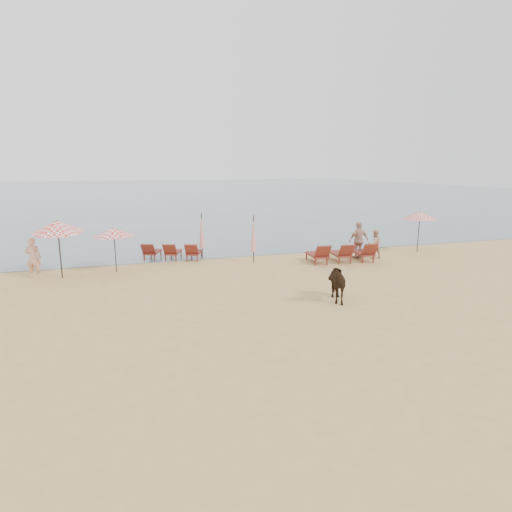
{
  "coord_description": "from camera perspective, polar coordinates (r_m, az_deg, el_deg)",
  "views": [
    {
      "loc": [
        -5.47,
        -11.74,
        4.78
      ],
      "look_at": [
        0.0,
        5.0,
        1.1
      ],
      "focal_mm": 30.0,
      "sensor_mm": 36.0,
      "label": 1
    }
  ],
  "objects": [
    {
      "name": "umbrella_open_left_a",
      "position": [
        20.58,
        -18.43,
        3.05
      ],
      "size": [
        1.82,
        1.82,
        2.08
      ],
      "rotation": [
        0.0,
        0.0,
        0.33
      ],
      "color": "black",
      "rests_on": "ground"
    },
    {
      "name": "beachgoer_right_b",
      "position": [
        23.22,
        13.53,
        2.05
      ],
      "size": [
        1.17,
        0.54,
        1.96
      ],
      "primitive_type": "imported",
      "rotation": [
        0.0,
        0.0,
        3.2
      ],
      "color": "tan",
      "rests_on": "ground"
    },
    {
      "name": "lounger_cluster_right",
      "position": [
        22.16,
        11.34,
        0.41
      ],
      "size": [
        3.4,
        2.23,
        0.71
      ],
      "rotation": [
        0.0,
        0.0,
        -0.11
      ],
      "color": "maroon",
      "rests_on": "ground"
    },
    {
      "name": "cow",
      "position": [
        15.71,
        10.36,
        -3.4
      ],
      "size": [
        1.2,
        1.83,
        1.42
      ],
      "primitive_type": "imported",
      "rotation": [
        0.0,
        0.0,
        -0.28
      ],
      "color": "black",
      "rests_on": "ground"
    },
    {
      "name": "beachgoer_right_a",
      "position": [
        23.52,
        15.53,
        1.55
      ],
      "size": [
        0.76,
        0.6,
        1.54
      ],
      "primitive_type": "imported",
      "rotation": [
        0.0,
        0.0,
        3.17
      ],
      "color": "tan",
      "rests_on": "ground"
    },
    {
      "name": "umbrella_closed_left",
      "position": [
        21.41,
        -0.33,
        2.97
      ],
      "size": [
        0.3,
        0.3,
        2.43
      ],
      "rotation": [
        0.0,
        0.0,
        -0.02
      ],
      "color": "black",
      "rests_on": "ground"
    },
    {
      "name": "lounger_cluster_left",
      "position": [
        22.8,
        -11.1,
        0.61
      ],
      "size": [
        3.3,
        2.61,
        0.64
      ],
      "rotation": [
        0.0,
        0.0,
        -0.36
      ],
      "color": "maroon",
      "rests_on": "ground"
    },
    {
      "name": "ground",
      "position": [
        13.81,
        6.53,
        -8.53
      ],
      "size": [
        120.0,
        120.0,
        0.0
      ],
      "primitive_type": "plane",
      "color": "tan",
      "rests_on": "ground"
    },
    {
      "name": "umbrella_open_right",
      "position": [
        25.86,
        21.01,
        5.07
      ],
      "size": [
        1.91,
        1.91,
        2.33
      ],
      "rotation": [
        0.0,
        0.0,
        0.39
      ],
      "color": "black",
      "rests_on": "ground"
    },
    {
      "name": "umbrella_open_left_b",
      "position": [
        20.23,
        -24.95,
        3.59
      ],
      "size": [
        2.06,
        2.1,
        2.63
      ],
      "rotation": [
        0.0,
        0.0,
        -0.31
      ],
      "color": "black",
      "rests_on": "ground"
    },
    {
      "name": "umbrella_closed_right",
      "position": [
        22.65,
        -7.25,
        3.34
      ],
      "size": [
        0.29,
        0.29,
        2.41
      ],
      "rotation": [
        0.0,
        0.0,
        -0.24
      ],
      "color": "black",
      "rests_on": "ground"
    },
    {
      "name": "beachgoer_left",
      "position": [
        20.98,
        -27.57,
        -0.22
      ],
      "size": [
        0.73,
        0.56,
        1.79
      ],
      "primitive_type": "imported",
      "rotation": [
        0.0,
        0.0,
        2.92
      ],
      "color": "#D8A087",
      "rests_on": "ground"
    },
    {
      "name": "sea",
      "position": [
        92.03,
        -14.82,
        8.43
      ],
      "size": [
        160.0,
        140.0,
        0.06
      ],
      "primitive_type": "cube",
      "color": "#51606B",
      "rests_on": "ground"
    }
  ]
}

